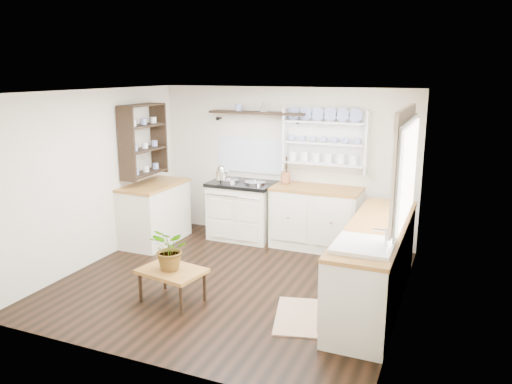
# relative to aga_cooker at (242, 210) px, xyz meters

# --- Properties ---
(floor) EXTENTS (4.00, 3.80, 0.01)m
(floor) POSITION_rel_aga_cooker_xyz_m (0.56, -1.57, -0.45)
(floor) COLOR black
(floor) RESTS_ON ground
(wall_back) EXTENTS (4.00, 0.02, 2.30)m
(wall_back) POSITION_rel_aga_cooker_xyz_m (0.56, 0.33, 0.70)
(wall_back) COLOR silver
(wall_back) RESTS_ON ground
(wall_right) EXTENTS (0.02, 3.80, 2.30)m
(wall_right) POSITION_rel_aga_cooker_xyz_m (2.56, -1.57, 0.70)
(wall_right) COLOR silver
(wall_right) RESTS_ON ground
(wall_left) EXTENTS (0.02, 3.80, 2.30)m
(wall_left) POSITION_rel_aga_cooker_xyz_m (-1.44, -1.57, 0.70)
(wall_left) COLOR silver
(wall_left) RESTS_ON ground
(ceiling) EXTENTS (4.00, 3.80, 0.01)m
(ceiling) POSITION_rel_aga_cooker_xyz_m (0.56, -1.57, 1.85)
(ceiling) COLOR white
(ceiling) RESTS_ON wall_back
(window) EXTENTS (0.08, 1.55, 1.22)m
(window) POSITION_rel_aga_cooker_xyz_m (2.51, -1.42, 1.11)
(window) COLOR white
(window) RESTS_ON wall_right
(aga_cooker) EXTENTS (0.99, 0.69, 0.91)m
(aga_cooker) POSITION_rel_aga_cooker_xyz_m (0.00, 0.00, 0.00)
(aga_cooker) COLOR white
(aga_cooker) RESTS_ON floor
(back_cabinets) EXTENTS (1.27, 0.63, 0.90)m
(back_cabinets) POSITION_rel_aga_cooker_xyz_m (1.16, 0.03, 0.01)
(back_cabinets) COLOR silver
(back_cabinets) RESTS_ON floor
(right_cabinets) EXTENTS (0.62, 2.43, 0.90)m
(right_cabinets) POSITION_rel_aga_cooker_xyz_m (2.26, -1.47, 0.01)
(right_cabinets) COLOR silver
(right_cabinets) RESTS_ON floor
(belfast_sink) EXTENTS (0.55, 0.60, 0.45)m
(belfast_sink) POSITION_rel_aga_cooker_xyz_m (2.26, -2.22, 0.35)
(belfast_sink) COLOR white
(belfast_sink) RESTS_ON right_cabinets
(left_cabinets) EXTENTS (0.62, 1.13, 0.90)m
(left_cabinets) POSITION_rel_aga_cooker_xyz_m (-1.14, -0.67, 0.01)
(left_cabinets) COLOR silver
(left_cabinets) RESTS_ON floor
(plate_rack) EXTENTS (1.20, 0.22, 0.90)m
(plate_rack) POSITION_rel_aga_cooker_xyz_m (1.21, 0.29, 1.11)
(plate_rack) COLOR white
(plate_rack) RESTS_ON wall_back
(high_shelf) EXTENTS (1.50, 0.29, 0.16)m
(high_shelf) POSITION_rel_aga_cooker_xyz_m (0.16, 0.21, 1.46)
(high_shelf) COLOR black
(high_shelf) RESTS_ON wall_back
(left_shelving) EXTENTS (0.28, 0.80, 1.05)m
(left_shelving) POSITION_rel_aga_cooker_xyz_m (-1.28, -0.67, 1.10)
(left_shelving) COLOR black
(left_shelving) RESTS_ON wall_left
(kettle) EXTENTS (0.17, 0.17, 0.21)m
(kettle) POSITION_rel_aga_cooker_xyz_m (-0.28, -0.12, 0.58)
(kettle) COLOR silver
(kettle) RESTS_ON aga_cooker
(utensil_crock) EXTENTS (0.14, 0.14, 0.16)m
(utensil_crock) POSITION_rel_aga_cooker_xyz_m (0.66, 0.11, 0.54)
(utensil_crock) COLOR #A15C3B
(utensil_crock) RESTS_ON back_cabinets
(center_table) EXTENTS (0.77, 0.61, 0.38)m
(center_table) POSITION_rel_aga_cooker_xyz_m (0.18, -2.31, -0.12)
(center_table) COLOR brown
(center_table) RESTS_ON floor
(potted_plant) EXTENTS (0.55, 0.52, 0.48)m
(potted_plant) POSITION_rel_aga_cooker_xyz_m (0.18, -2.31, 0.17)
(potted_plant) COLOR #3F7233
(potted_plant) RESTS_ON center_table
(floor_rug) EXTENTS (0.75, 0.96, 0.02)m
(floor_rug) POSITION_rel_aga_cooker_xyz_m (1.64, -2.12, -0.44)
(floor_rug) COLOR #8C6C51
(floor_rug) RESTS_ON floor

